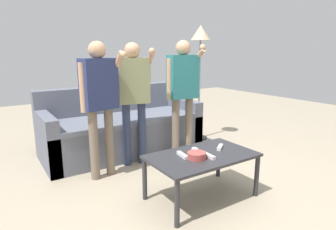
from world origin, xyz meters
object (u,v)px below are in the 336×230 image
(game_remote_wand_near, at_px, (220,147))
(game_remote_wand_far, at_px, (182,155))
(couch, at_px, (122,129))
(game_remote_wand_spare, at_px, (209,156))
(coffee_table, at_px, (202,160))
(player_center, at_px, (133,90))
(player_right, at_px, (183,85))
(floor_lamp, at_px, (200,44))
(player_left, at_px, (100,94))
(snack_bowl, at_px, (197,155))
(game_remote_nunchuk, at_px, (195,150))

(game_remote_wand_near, relative_size, game_remote_wand_far, 0.83)
(couch, relative_size, game_remote_wand_spare, 13.43)
(coffee_table, relative_size, player_center, 0.68)
(coffee_table, bearing_deg, game_remote_wand_near, 6.75)
(coffee_table, xyz_separation_m, player_right, (0.49, 0.99, 0.57))
(player_center, relative_size, game_remote_wand_near, 10.63)
(game_remote_wand_spare, bearing_deg, floor_lamp, 53.40)
(game_remote_wand_spare, bearing_deg, game_remote_wand_far, 141.62)
(floor_lamp, distance_m, player_left, 1.96)
(snack_bowl, xyz_separation_m, game_remote_wand_near, (0.36, 0.08, -0.01))
(game_remote_nunchuk, distance_m, player_left, 1.16)
(snack_bowl, height_order, player_center, player_center)
(floor_lamp, bearing_deg, snack_bowl, -129.79)
(snack_bowl, distance_m, player_center, 1.25)
(couch, bearing_deg, snack_bowl, -90.96)
(player_right, height_order, game_remote_wand_far, player_right)
(snack_bowl, bearing_deg, coffee_table, 25.98)
(player_left, distance_m, game_remote_wand_spare, 1.32)
(floor_lamp, xyz_separation_m, player_right, (-0.70, -0.52, -0.53))
(coffee_table, relative_size, floor_lamp, 0.57)
(player_right, distance_m, game_remote_wand_near, 1.11)
(player_center, height_order, game_remote_wand_far, player_center)
(coffee_table, height_order, player_center, player_center)
(game_remote_wand_near, bearing_deg, game_remote_nunchuk, 166.83)
(player_right, bearing_deg, coffee_table, -116.52)
(floor_lamp, relative_size, game_remote_wand_spare, 11.11)
(player_left, xyz_separation_m, player_right, (1.10, 0.02, 0.02))
(player_right, bearing_deg, player_center, 169.83)
(game_remote_wand_far, bearing_deg, game_remote_wand_near, -3.70)
(coffee_table, xyz_separation_m, player_left, (-0.61, 0.97, 0.55))
(coffee_table, xyz_separation_m, game_remote_wand_near, (0.26, 0.03, 0.07))
(game_remote_wand_spare, bearing_deg, game_remote_wand_near, 25.77)
(coffee_table, relative_size, game_remote_nunchuk, 11.36)
(floor_lamp, relative_size, player_right, 1.16)
(player_center, xyz_separation_m, game_remote_wand_near, (0.40, -1.07, -0.48))
(player_center, bearing_deg, player_left, -163.58)
(couch, distance_m, coffee_table, 1.64)
(player_left, bearing_deg, player_center, 16.42)
(coffee_table, xyz_separation_m, floor_lamp, (1.19, 1.51, 1.10))
(game_remote_wand_near, bearing_deg, snack_bowl, -167.19)
(game_remote_nunchuk, bearing_deg, player_center, 97.65)
(coffee_table, distance_m, snack_bowl, 0.14)
(game_remote_wand_near, bearing_deg, player_right, 76.05)
(player_center, height_order, player_right, player_right)
(snack_bowl, distance_m, game_remote_wand_near, 0.37)
(floor_lamp, xyz_separation_m, player_center, (-1.34, -0.40, -0.56))
(snack_bowl, xyz_separation_m, player_left, (-0.50, 1.02, 0.47))
(floor_lamp, xyz_separation_m, game_remote_wand_far, (-1.38, -1.45, -1.04))
(floor_lamp, relative_size, game_remote_wand_near, 12.66)
(game_remote_wand_far, bearing_deg, couch, 86.21)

